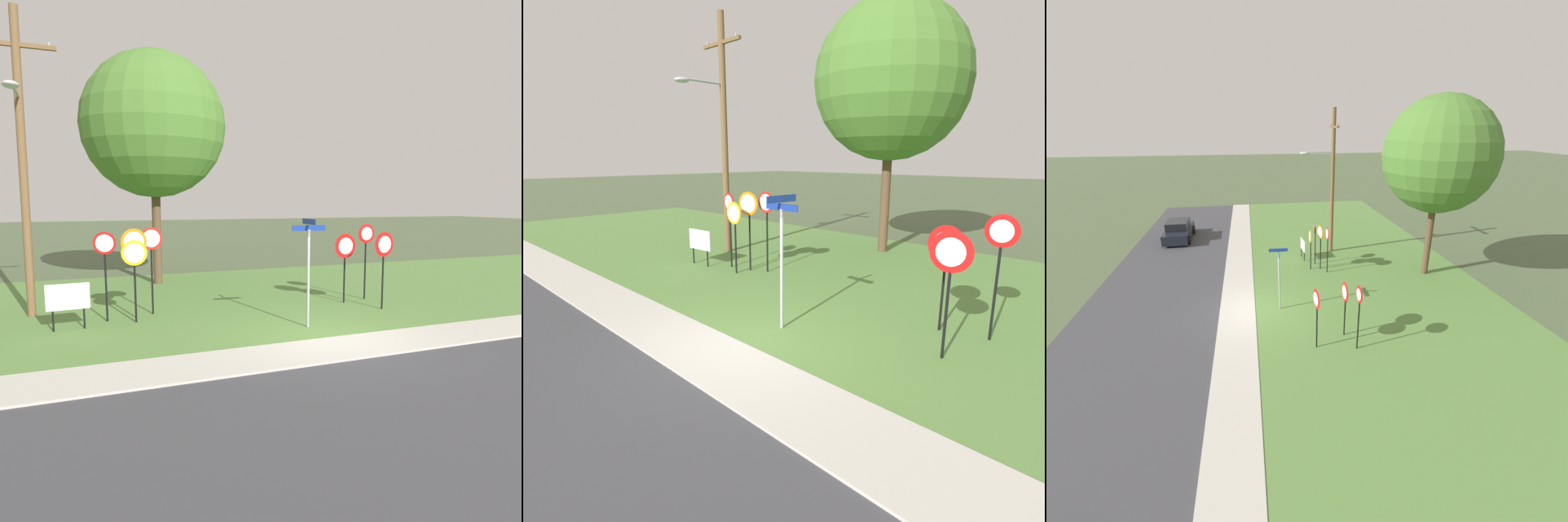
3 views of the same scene
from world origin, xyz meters
TOP-DOWN VIEW (x-y plane):
  - ground_plane at (0.00, 0.00)m, footprint 160.00×160.00m
  - sidewalk_strip at (0.00, -0.80)m, footprint 44.00×1.60m
  - grass_median at (0.00, 6.00)m, footprint 44.00×12.00m
  - stop_sign_near_left at (-5.08, 3.72)m, footprint 0.62×0.14m
  - stop_sign_near_right at (-3.74, 4.16)m, footprint 0.67×0.10m
  - stop_sign_far_left at (-4.27, 3.87)m, footprint 0.76×0.17m
  - stop_sign_far_center at (-4.33, 3.31)m, footprint 0.71×0.10m
  - yield_sign_near_left at (2.55, 3.46)m, footprint 0.82×0.11m
  - yield_sign_near_right at (3.52, 3.71)m, footprint 0.67×0.11m
  - yield_sign_far_left at (3.19, 2.21)m, footprint 0.78×0.14m
  - street_name_post at (-0.01, 1.14)m, footprint 0.96×0.82m
  - utility_pole at (-7.15, 5.06)m, footprint 2.10×2.15m
  - notice_board at (-6.09, 3.15)m, footprint 1.10×0.11m
  - oak_tree_left at (-2.73, 9.63)m, footprint 5.78×5.78m

SIDE VIEW (x-z plane):
  - ground_plane at x=0.00m, z-range 0.00..0.00m
  - grass_median at x=0.00m, z-range 0.00..0.04m
  - sidewalk_strip at x=0.00m, z-range 0.00..0.06m
  - notice_board at x=-6.09m, z-range 0.25..1.50m
  - stop_sign_far_center at x=-4.33m, z-range 0.56..2.90m
  - yield_sign_near_left at x=2.55m, z-range 0.61..2.95m
  - street_name_post at x=-0.01m, z-range 0.32..3.26m
  - stop_sign_near_left at x=-5.08m, z-range 0.59..3.15m
  - yield_sign_far_left at x=3.19m, z-range 0.65..3.11m
  - stop_sign_near_right at x=-3.74m, z-range 0.62..3.27m
  - stop_sign_far_left at x=-4.27m, z-range 0.65..3.28m
  - yield_sign_near_right at x=3.52m, z-range 0.68..3.31m
  - utility_pole at x=-7.15m, z-range 0.39..9.18m
  - oak_tree_left at x=-2.73m, z-range 1.81..11.15m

